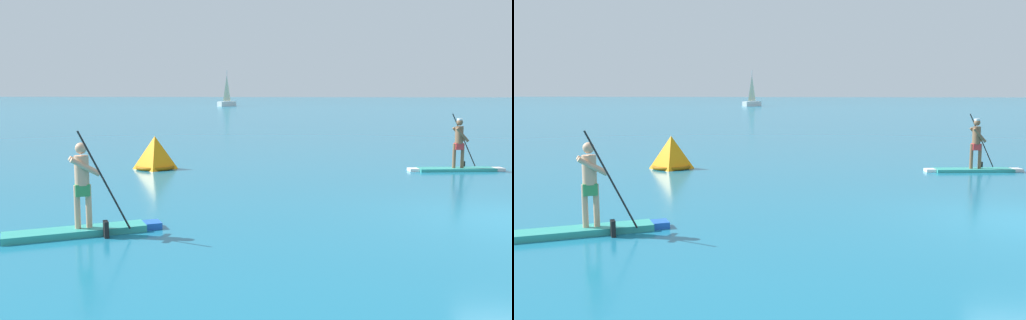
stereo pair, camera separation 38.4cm
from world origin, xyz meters
TOP-DOWN VIEW (x-y plane):
  - paddleboarder_near_left at (-8.75, -2.02)m, footprint 2.96×1.89m
  - paddleboarder_mid_center at (0.30, 7.49)m, footprint 3.24×1.11m
  - race_marker_buoy at (-9.90, 6.83)m, footprint 1.33×1.33m
  - sailboat_left_horizon at (-19.90, 83.72)m, footprint 2.83×4.05m

SIDE VIEW (x-z plane):
  - paddleboarder_near_left at x=-8.75m, z-range -0.64..1.35m
  - paddleboarder_mid_center at x=0.30m, z-range -0.59..1.36m
  - race_marker_buoy at x=-9.90m, z-range -0.07..1.06m
  - sailboat_left_horizon at x=-19.90m, z-range -2.15..3.97m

